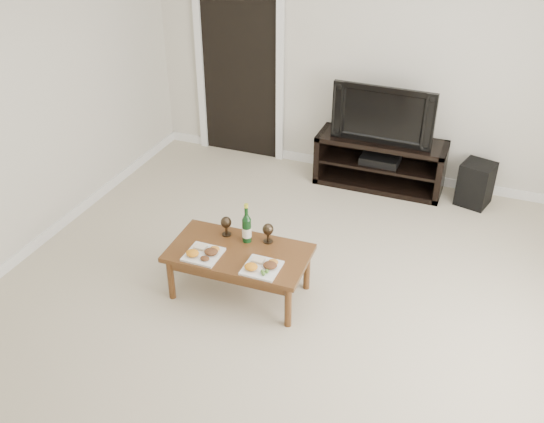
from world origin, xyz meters
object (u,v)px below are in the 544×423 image
at_px(subwoofer, 476,184).
at_px(coffee_table, 240,272).
at_px(media_console, 380,163).
at_px(television, 385,112).

xyz_separation_m(subwoofer, coffee_table, (-1.65, -2.21, -0.02)).
bearing_deg(coffee_table, media_console, 73.68).
relative_size(television, subwoofer, 2.31).
height_order(television, coffee_table, television).
bearing_deg(television, coffee_table, -104.83).
height_order(subwoofer, coffee_table, subwoofer).
height_order(television, subwoofer, television).
height_order(media_console, subwoofer, media_console).
bearing_deg(coffee_table, subwoofer, 53.24).
height_order(media_console, television, television).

